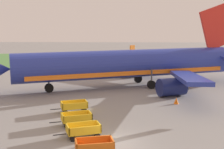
{
  "coord_description": "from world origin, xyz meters",
  "views": [
    {
      "loc": [
        0.58,
        -22.04,
        8.8
      ],
      "look_at": [
        -0.39,
        13.3,
        2.8
      ],
      "focal_mm": 50.84,
      "sensor_mm": 36.0,
      "label": 1
    }
  ],
  "objects_px": {
    "baggage_cart_third_in_row": "(83,130)",
    "baggage_cart_far_end": "(74,106)",
    "baggage_cart_fourth_in_row": "(76,118)",
    "traffic_cone_near_plane": "(176,101)",
    "baggage_cart_second_in_row": "(94,147)",
    "airplane": "(135,64)"
  },
  "relations": [
    {
      "from": "baggage_cart_third_in_row",
      "to": "baggage_cart_far_end",
      "type": "relative_size",
      "value": 1.0
    },
    {
      "from": "baggage_cart_fourth_in_row",
      "to": "traffic_cone_near_plane",
      "type": "xyz_separation_m",
      "value": [
        9.74,
        7.33,
        -0.26
      ]
    },
    {
      "from": "traffic_cone_near_plane",
      "to": "baggage_cart_third_in_row",
      "type": "bearing_deg",
      "value": -130.8
    },
    {
      "from": "baggage_cart_third_in_row",
      "to": "baggage_cart_far_end",
      "type": "distance_m",
      "value": 7.0
    },
    {
      "from": "baggage_cart_far_end",
      "to": "traffic_cone_near_plane",
      "type": "distance_m",
      "value": 11.06
    },
    {
      "from": "baggage_cart_fourth_in_row",
      "to": "traffic_cone_near_plane",
      "type": "relative_size",
      "value": 5.19
    },
    {
      "from": "baggage_cart_second_in_row",
      "to": "baggage_cart_fourth_in_row",
      "type": "xyz_separation_m",
      "value": [
        -2.03,
        6.07,
        0.0
      ]
    },
    {
      "from": "baggage_cart_third_in_row",
      "to": "baggage_cart_second_in_row",
      "type": "bearing_deg",
      "value": -70.83
    },
    {
      "from": "traffic_cone_near_plane",
      "to": "baggage_cart_far_end",
      "type": "bearing_deg",
      "value": -161.98
    },
    {
      "from": "airplane",
      "to": "baggage_cart_third_in_row",
      "type": "height_order",
      "value": "airplane"
    },
    {
      "from": "baggage_cart_fourth_in_row",
      "to": "baggage_cart_third_in_row",
      "type": "bearing_deg",
      "value": -72.26
    },
    {
      "from": "baggage_cart_fourth_in_row",
      "to": "airplane",
      "type": "bearing_deg",
      "value": 71.08
    },
    {
      "from": "baggage_cart_third_in_row",
      "to": "traffic_cone_near_plane",
      "type": "height_order",
      "value": "baggage_cart_third_in_row"
    },
    {
      "from": "baggage_cart_second_in_row",
      "to": "traffic_cone_near_plane",
      "type": "xyz_separation_m",
      "value": [
        7.71,
        13.4,
        -0.26
      ]
    },
    {
      "from": "baggage_cart_third_in_row",
      "to": "baggage_cart_far_end",
      "type": "xyz_separation_m",
      "value": [
        -1.7,
        6.8,
        0.0
      ]
    },
    {
      "from": "baggage_cart_second_in_row",
      "to": "baggage_cart_far_end",
      "type": "xyz_separation_m",
      "value": [
        -2.8,
        9.98,
        0.0
      ]
    },
    {
      "from": "baggage_cart_fourth_in_row",
      "to": "traffic_cone_near_plane",
      "type": "bearing_deg",
      "value": 36.95
    },
    {
      "from": "baggage_cart_third_in_row",
      "to": "baggage_cart_fourth_in_row",
      "type": "xyz_separation_m",
      "value": [
        -0.92,
        2.89,
        0.0
      ]
    },
    {
      "from": "baggage_cart_second_in_row",
      "to": "baggage_cart_third_in_row",
      "type": "xyz_separation_m",
      "value": [
        -1.11,
        3.19,
        0.0
      ]
    },
    {
      "from": "airplane",
      "to": "baggage_cart_fourth_in_row",
      "type": "height_order",
      "value": "airplane"
    },
    {
      "from": "baggage_cart_third_in_row",
      "to": "baggage_cart_far_end",
      "type": "height_order",
      "value": "same"
    },
    {
      "from": "baggage_cart_second_in_row",
      "to": "baggage_cart_third_in_row",
      "type": "distance_m",
      "value": 3.37
    }
  ]
}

